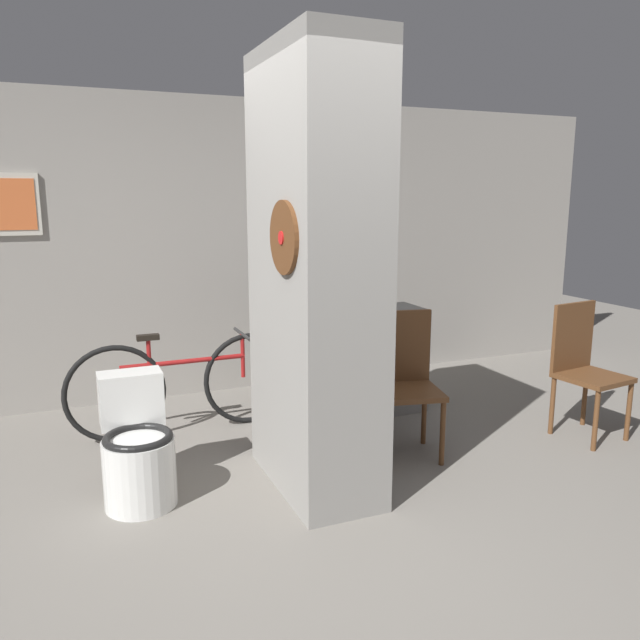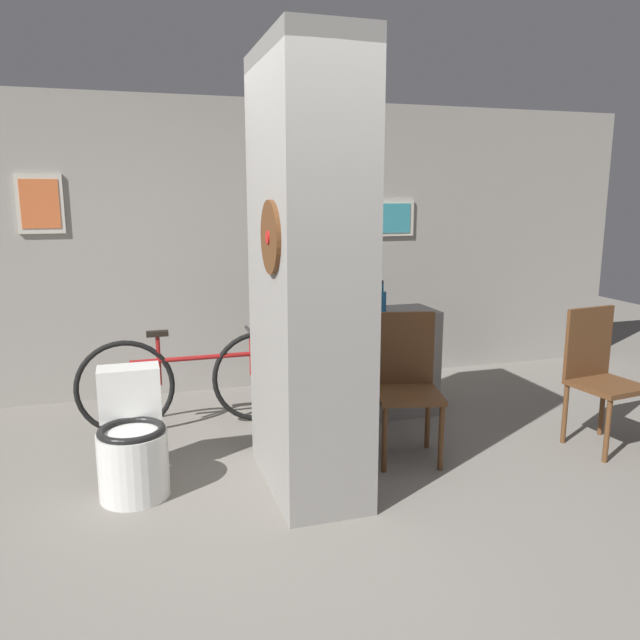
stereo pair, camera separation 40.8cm
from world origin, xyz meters
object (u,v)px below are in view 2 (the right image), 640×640
at_px(chair_near_pillar, 406,379).
at_px(bicycle, 194,380).
at_px(bottle_tall, 381,300).
at_px(toilet, 132,444).
at_px(chair_by_doorway, 599,372).

height_order(chair_near_pillar, bicycle, chair_near_pillar).
height_order(chair_near_pillar, bottle_tall, bottle_tall).
height_order(toilet, chair_near_pillar, chair_near_pillar).
distance_m(toilet, chair_by_doorway, 3.21).
relative_size(chair_near_pillar, bicycle, 0.57).
relative_size(chair_by_doorway, bottle_tall, 3.92).
xyz_separation_m(chair_near_pillar, bottle_tall, (0.15, 0.81, 0.41)).
xyz_separation_m(toilet, bottle_tall, (1.95, 0.83, 0.65)).
height_order(toilet, chair_by_doorway, chair_by_doorway).
distance_m(toilet, chair_near_pillar, 1.82).
distance_m(chair_near_pillar, chair_by_doorway, 1.41).
bearing_deg(bottle_tall, chair_by_doorway, -39.80).
xyz_separation_m(toilet, chair_by_doorway, (3.19, -0.21, 0.24)).
relative_size(toilet, bicycle, 0.42).
height_order(chair_by_doorway, bicycle, chair_by_doorway).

